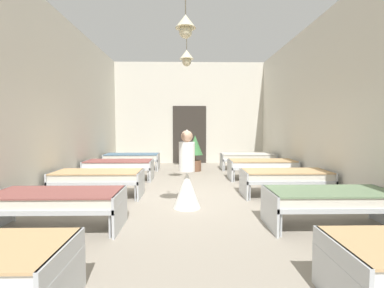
% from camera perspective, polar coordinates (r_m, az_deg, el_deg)
% --- Properties ---
extents(ground_plane, '(6.82, 11.92, 0.10)m').
position_cam_1_polar(ground_plane, '(6.22, 0.08, -11.21)').
color(ground_plane, '#9E9384').
extents(room_shell, '(6.62, 11.52, 4.22)m').
position_cam_1_polar(room_shell, '(7.36, -0.15, 8.11)').
color(room_shell, beige).
rests_on(room_shell, ground).
extents(bed_left_row_1, '(1.90, 0.84, 0.57)m').
position_cam_1_polar(bed_left_row_1, '(4.67, -25.98, -10.41)').
color(bed_left_row_1, '#B7BCC1').
rests_on(bed_left_row_1, ground).
extents(bed_right_row_1, '(1.90, 0.84, 0.57)m').
position_cam_1_polar(bed_right_row_1, '(4.78, 26.56, -10.10)').
color(bed_right_row_1, '#B7BCC1').
rests_on(bed_right_row_1, ground).
extents(bed_left_row_2, '(1.90, 0.84, 0.57)m').
position_cam_1_polar(bed_left_row_2, '(6.40, -18.79, -6.48)').
color(bed_left_row_2, '#B7BCC1').
rests_on(bed_left_row_2, ground).
extents(bed_right_row_2, '(1.90, 0.84, 0.57)m').
position_cam_1_polar(bed_right_row_2, '(6.49, 18.70, -6.35)').
color(bed_right_row_2, '#B7BCC1').
rests_on(bed_right_row_2, ground).
extents(bed_left_row_3, '(1.90, 0.84, 0.57)m').
position_cam_1_polar(bed_left_row_3, '(8.21, -14.77, -4.21)').
color(bed_left_row_3, '#B7BCC1').
rests_on(bed_left_row_3, ground).
extents(bed_right_row_3, '(1.90, 0.84, 0.57)m').
position_cam_1_polar(bed_right_row_3, '(8.28, 14.23, -4.14)').
color(bed_right_row_3, '#B7BCC1').
rests_on(bed_right_row_3, ground).
extents(bed_left_row_4, '(1.90, 0.84, 0.57)m').
position_cam_1_polar(bed_left_row_4, '(10.06, -12.23, -2.75)').
color(bed_left_row_4, '#B7BCC1').
rests_on(bed_left_row_4, ground).
extents(bed_right_row_4, '(1.90, 0.84, 0.57)m').
position_cam_1_polar(bed_right_row_4, '(10.11, 11.37, -2.70)').
color(bed_right_row_4, '#B7BCC1').
rests_on(bed_right_row_4, ground).
extents(nurse_near_aisle, '(0.52, 0.52, 1.49)m').
position_cam_1_polar(nurse_near_aisle, '(5.27, -1.06, -7.46)').
color(nurse_near_aisle, white).
rests_on(nurse_near_aisle, ground).
extents(potted_plant, '(0.53, 0.53, 1.24)m').
position_cam_1_polar(potted_plant, '(9.55, 0.63, -1.33)').
color(potted_plant, brown).
rests_on(potted_plant, ground).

